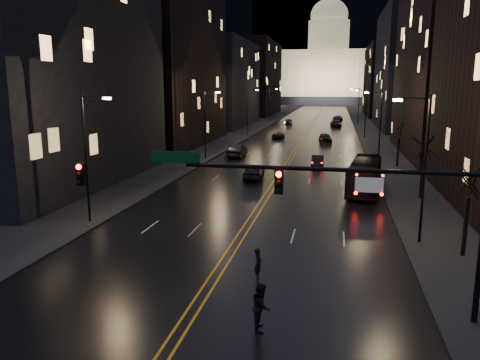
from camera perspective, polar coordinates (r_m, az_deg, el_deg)
The scene contains 37 objects.
ground at distance 21.94m, azimuth -4.87°, elevation -14.33°, with size 900.00×900.00×0.00m, color black.
road at distance 149.34m, azimuth 9.41°, elevation 7.60°, with size 20.00×320.00×0.02m, color black.
sidewalk_left at distance 150.52m, azimuth 4.04°, elevation 7.78°, with size 8.00×320.00×0.16m, color black.
sidewalk_right at distance 149.46m, azimuth 14.83°, elevation 7.41°, with size 8.00×320.00×0.16m, color black.
center_line at distance 149.34m, azimuth 9.42°, elevation 7.61°, with size 0.62×320.00×0.01m, color orange.
building_left_near at distance 48.89m, azimuth -22.11°, elevation 12.34°, with size 12.00×28.00×22.00m, color black.
building_left_mid at distance 77.79m, azimuth -8.84°, elevation 14.58°, with size 12.00×30.00×28.00m, color black.
building_left_far at distance 114.10m, azimuth -2.03°, elevation 11.64°, with size 12.00×34.00×20.00m, color black.
building_left_dist at distance 161.17m, azimuth 2.05°, elevation 12.28°, with size 12.00×40.00×24.00m, color black.
building_right_tall at distance 71.24m, azimuth 25.14°, elevation 18.03°, with size 12.00×30.00×38.00m, color black.
building_right_mid at distance 112.03m, azimuth 19.88°, elevation 12.53°, with size 12.00×34.00×26.00m, color black.
building_right_dist at distance 159.67m, azimuth 17.40°, elevation 11.43°, with size 12.00×40.00×22.00m, color black.
mountain_ridge at distance 404.22m, azimuth 17.25°, elevation 18.81°, with size 520.00×60.00×130.00m, color black.
capitol at distance 269.10m, azimuth 10.59°, elevation 12.84°, with size 90.00×50.00×58.50m.
traffic_signal at distance 19.43m, azimuth 11.83°, elevation -1.95°, with size 17.29×0.45×7.00m.
streetlamp_right_near at distance 29.71m, azimuth 21.31°, elevation 2.05°, with size 2.13×0.25×9.00m.
streetlamp_left_near at distance 33.61m, azimuth -18.05°, elevation 3.27°, with size 2.13×0.25×9.00m.
streetlamp_right_mid at distance 59.31m, azimuth 16.56°, elevation 6.66°, with size 2.13×0.25×9.00m.
streetlamp_left_mid at distance 61.36m, azimuth -4.14°, elevation 7.24°, with size 2.13×0.25×9.00m.
streetlamp_right_far at distance 89.18m, azimuth 14.97°, elevation 8.18°, with size 2.13×0.25×9.00m.
streetlamp_left_far at distance 90.56m, azimuth 1.03°, elevation 8.60°, with size 2.13×0.25×9.00m.
streetlamp_right_dist at distance 119.12m, azimuth 14.17°, elevation 8.93°, with size 2.13×0.25×9.00m.
streetlamp_left_dist at distance 120.15m, azimuth 3.68°, elevation 9.27°, with size 2.13×0.25×9.00m.
tree_right_near at distance 28.34m, azimuth 26.25°, elevation 0.09°, with size 2.40×2.40×6.65m.
tree_right_mid at distance 41.87m, azimuth 21.53°, elevation 3.77°, with size 2.40×2.40×6.65m.
tree_right_far at distance 57.61m, azimuth 18.87°, elevation 5.83°, with size 2.40×2.40×6.65m.
bus at distance 44.34m, azimuth 14.96°, elevation 0.57°, with size 2.48×10.60×2.95m, color black.
oncoming_car_a at distance 48.72m, azimuth 1.66°, elevation 1.13°, with size 1.95×4.84×1.65m, color black.
oncoming_car_b at distance 63.32m, azimuth -0.31°, elevation 3.53°, with size 1.78×5.10×1.68m, color black.
oncoming_car_c at distance 86.62m, azimuth 4.72°, elevation 5.50°, with size 2.19×4.76×1.32m, color black.
oncoming_car_d at distance 118.15m, azimuth 5.93°, elevation 7.07°, with size 1.97×4.83×1.40m, color black.
receding_car_a at distance 57.07m, azimuth 9.45°, elevation 2.33°, with size 1.41×4.03×1.33m, color black.
receding_car_b at distance 81.48m, azimuth 10.36°, elevation 5.10°, with size 1.95×4.85×1.65m, color black.
receding_car_c at distance 112.52m, azimuth 11.60°, elevation 6.74°, with size 2.30×5.65×1.64m, color black.
receding_car_d at distance 133.79m, azimuth 11.85°, elevation 7.40°, with size 2.44×5.29×1.47m, color black.
pedestrian_a at distance 23.72m, azimuth 2.23°, elevation -10.15°, with size 0.58×0.38×1.60m, color black.
pedestrian_b at distance 19.14m, azimuth 2.62°, elevation -15.14°, with size 0.93×0.51×1.92m, color black.
Camera 1 is at (5.71, -18.93, 9.51)m, focal length 35.00 mm.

